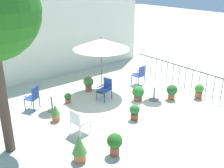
{
  "coord_description": "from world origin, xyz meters",
  "views": [
    {
      "loc": [
        -6.29,
        -7.4,
        4.79
      ],
      "look_at": [
        0.0,
        0.51,
        0.74
      ],
      "focal_mm": 43.37,
      "sensor_mm": 36.0,
      "label": 1
    }
  ],
  "objects": [
    {
      "name": "potted_plant_3",
      "position": [
        -3.13,
        -1.99,
        0.44
      ],
      "size": [
        0.42,
        0.42,
        0.82
      ],
      "color": "#C5653E",
      "rests_on": "ground"
    },
    {
      "name": "patio_chair_0",
      "position": [
        2.09,
        1.08,
        0.54
      ],
      "size": [
        0.56,
        0.54,
        0.94
      ],
      "color": "#293F9E",
      "rests_on": "ground"
    },
    {
      "name": "potted_plant_0",
      "position": [
        -2.59,
        0.44,
        0.35
      ],
      "size": [
        0.33,
        0.33,
        0.64
      ],
      "color": "#BA643A",
      "rests_on": "ground"
    },
    {
      "name": "potted_plant_5",
      "position": [
        -0.35,
        -1.21,
        0.32
      ],
      "size": [
        0.37,
        0.37,
        0.58
      ],
      "color": "brown",
      "rests_on": "ground"
    },
    {
      "name": "potted_plant_1",
      "position": [
        3.01,
        -1.55,
        0.34
      ],
      "size": [
        0.37,
        0.37,
        0.62
      ],
      "color": "#A85931",
      "rests_on": "ground"
    },
    {
      "name": "cafe_table_1",
      "position": [
        -2.34,
        1.23,
        0.51
      ],
      "size": [
        0.68,
        0.68,
        0.74
      ],
      "color": "silver",
      "rests_on": "ground"
    },
    {
      "name": "patio_chair_2",
      "position": [
        -2.83,
        1.76,
        0.55
      ],
      "size": [
        0.59,
        0.59,
        0.96
      ],
      "color": "#254393",
      "rests_on": "ground"
    },
    {
      "name": "cafe_table_0",
      "position": [
        1.42,
        -0.5,
        0.51
      ],
      "size": [
        0.79,
        0.79,
        0.73
      ],
      "color": "silver",
      "rests_on": "ground"
    },
    {
      "name": "patio_umbrella_0",
      "position": [
        0.22,
        1.51,
        2.16
      ],
      "size": [
        2.38,
        2.38,
        2.45
      ],
      "color": "#2D2D2D",
      "rests_on": "ground"
    },
    {
      "name": "potted_plant_7",
      "position": [
        -1.52,
        1.47,
        0.23
      ],
      "size": [
        0.28,
        0.28,
        0.43
      ],
      "color": "#B25C42",
      "rests_on": "ground"
    },
    {
      "name": "potted_plant_4",
      "position": [
        -2.2,
        -2.38,
        0.4
      ],
      "size": [
        0.44,
        0.44,
        0.68
      ],
      "color": "#A34B39",
      "rests_on": "ground"
    },
    {
      "name": "ground_plane",
      "position": [
        0.0,
        0.0,
        0.0
      ],
      "size": [
        60.0,
        60.0,
        0.0
      ],
      "primitive_type": "plane",
      "color": "beige"
    },
    {
      "name": "potted_plant_6",
      "position": [
        0.86,
        -0.13,
        0.35
      ],
      "size": [
        0.48,
        0.48,
        0.63
      ],
      "color": "#9C513C",
      "rests_on": "ground"
    },
    {
      "name": "terrace_railing",
      "position": [
        3.4,
        0.0,
        0.68
      ],
      "size": [
        0.03,
        5.01,
        1.01
      ],
      "color": "black",
      "rests_on": "ground"
    },
    {
      "name": "potted_plant_8",
      "position": [
        -0.19,
        1.95,
        0.39
      ],
      "size": [
        0.45,
        0.45,
        0.68
      ],
      "color": "#A05130",
      "rests_on": "ground"
    },
    {
      "name": "villa_facade",
      "position": [
        0.0,
        4.76,
        2.6
      ],
      "size": [
        9.98,
        0.3,
        5.2
      ],
      "primitive_type": "cube",
      "color": "white",
      "rests_on": "ground"
    },
    {
      "name": "patio_chair_3",
      "position": [
        -0.1,
        0.81,
        0.51
      ],
      "size": [
        0.59,
        0.55,
        0.89
      ],
      "color": "#244394",
      "rests_on": "ground"
    },
    {
      "name": "patio_chair_1",
      "position": [
        -2.4,
        -0.78,
        0.49
      ],
      "size": [
        0.57,
        0.56,
        0.85
      ],
      "color": "white",
      "rests_on": "ground"
    },
    {
      "name": "potted_plant_2",
      "position": [
        2.03,
        -0.91,
        0.37
      ],
      "size": [
        0.44,
        0.44,
        0.64
      ],
      "color": "#B05B37",
      "rests_on": "ground"
    }
  ]
}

